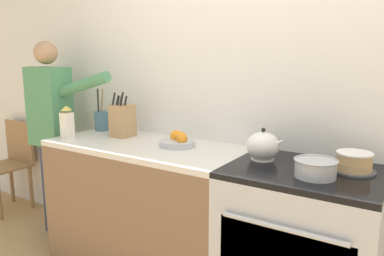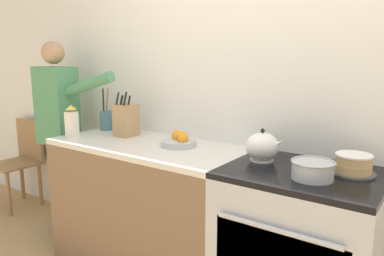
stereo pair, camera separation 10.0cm
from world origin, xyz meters
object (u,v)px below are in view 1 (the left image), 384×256
milk_carton (67,123)px  utensil_crock (102,120)px  layer_cake (354,163)px  fruit_bowl (178,141)px  person_baker (51,122)px  dining_chair (12,159)px  stove_range (300,250)px  knife_block (123,120)px  tea_kettle (263,146)px  mixing_bowl (315,168)px

milk_carton → utensil_crock: bearing=91.6°
layer_cake → milk_carton: milk_carton is taller
layer_cake → fruit_bowl: size_ratio=0.93×
utensil_crock → fruit_bowl: utensil_crock is taller
person_baker → dining_chair: size_ratio=1.87×
utensil_crock → dining_chair: (-1.21, -0.04, -0.49)m
fruit_bowl → person_baker: (-1.21, -0.04, 0.01)m
stove_range → person_baker: person_baker is taller
stove_range → person_baker: bearing=179.3°
person_baker → knife_block: bearing=17.9°
fruit_bowl → person_baker: person_baker is taller
layer_cake → dining_chair: (-3.05, 0.05, -0.46)m
layer_cake → utensil_crock: utensil_crock is taller
milk_carton → layer_cake: bearing=7.7°
stove_range → knife_block: 1.45m
layer_cake → person_baker: size_ratio=0.13×
stove_range → fruit_bowl: size_ratio=3.91×
person_baker → tea_kettle: bearing=13.6°
layer_cake → fruit_bowl: (-1.04, -0.03, -0.01)m
knife_block → mixing_bowl: bearing=-7.7°
utensil_crock → fruit_bowl: size_ratio=1.41×
knife_block → milk_carton: knife_block is taller
utensil_crock → person_baker: bearing=-160.0°
milk_carton → dining_chair: (-1.22, 0.30, -0.52)m
layer_cake → utensil_crock: 1.84m
person_baker → layer_cake: bearing=14.2°
knife_block → person_baker: person_baker is taller
layer_cake → person_baker: 2.25m
knife_block → milk_carton: size_ratio=1.41×
stove_range → knife_block: size_ratio=2.76×
stove_range → mixing_bowl: size_ratio=4.38×
utensil_crock → dining_chair: 1.30m
utensil_crock → person_baker: 0.44m
tea_kettle → utensil_crock: 1.38m
fruit_bowl → milk_carton: 0.82m
mixing_bowl → utensil_crock: size_ratio=0.63×
layer_cake → knife_block: (-1.54, 0.00, 0.07)m
fruit_bowl → person_baker: size_ratio=0.14×
milk_carton → knife_block: bearing=41.1°
utensil_crock → milk_carton: (0.01, -0.33, 0.03)m
milk_carton → person_baker: bearing=156.4°
dining_chair → mixing_bowl: bearing=-24.9°
knife_block → person_baker: size_ratio=0.21×
stove_range → tea_kettle: (-0.25, 0.06, 0.52)m
fruit_bowl → dining_chair: size_ratio=0.27×
tea_kettle → fruit_bowl: bearing=179.4°
utensil_crock → fruit_bowl: 0.81m
stove_range → milk_carton: 1.72m
knife_block → person_baker: 0.72m
stove_range → dining_chair: (-2.83, 0.14, 0.04)m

